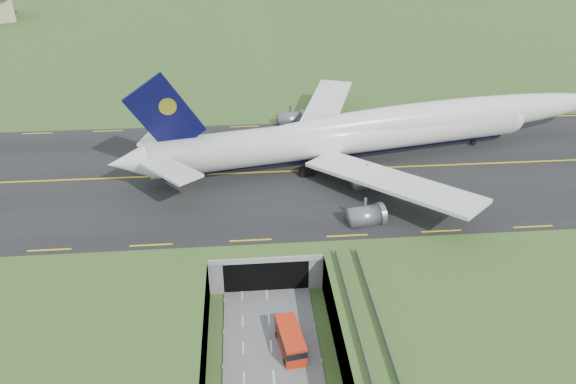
{
  "coord_description": "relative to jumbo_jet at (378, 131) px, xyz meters",
  "views": [
    {
      "loc": [
        -2.29,
        -54.67,
        51.64
      ],
      "look_at": [
        4.09,
        20.0,
        9.32
      ],
      "focal_mm": 35.0,
      "sensor_mm": 36.0,
      "label": 1
    }
  ],
  "objects": [
    {
      "name": "ground",
      "position": [
        -21.86,
        -37.1,
        -11.45
      ],
      "size": [
        900.0,
        900.0,
        0.0
      ],
      "primitive_type": "plane",
      "color": "#405B24",
      "rests_on": "ground"
    },
    {
      "name": "airfield_deck",
      "position": [
        -21.86,
        -37.1,
        -8.45
      ],
      "size": [
        800.0,
        800.0,
        6.0
      ],
      "primitive_type": "cube",
      "color": "gray",
      "rests_on": "ground"
    },
    {
      "name": "trench_road",
      "position": [
        -21.86,
        -44.6,
        -11.35
      ],
      "size": [
        12.0,
        75.0,
        0.2
      ],
      "primitive_type": "cube",
      "color": "slate",
      "rests_on": "ground"
    },
    {
      "name": "taxiway",
      "position": [
        -21.86,
        -4.1,
        -5.36
      ],
      "size": [
        800.0,
        44.0,
        0.18
      ],
      "primitive_type": "cube",
      "color": "black",
      "rests_on": "airfield_deck"
    },
    {
      "name": "tunnel_portal",
      "position": [
        -21.86,
        -20.39,
        -8.11
      ],
      "size": [
        17.0,
        22.3,
        6.0
      ],
      "color": "gray",
      "rests_on": "ground"
    },
    {
      "name": "jumbo_jet",
      "position": [
        0.0,
        0.0,
        0.0
      ],
      "size": [
        94.51,
        60.06,
        20.25
      ],
      "rotation": [
        0.0,
        0.0,
        0.19
      ],
      "color": "white",
      "rests_on": "ground"
    },
    {
      "name": "shuttle_tram",
      "position": [
        -19.47,
        -40.56,
        -9.86
      ],
      "size": [
        3.6,
        7.3,
        2.87
      ],
      "rotation": [
        0.0,
        0.0,
        0.14
      ],
      "color": "red",
      "rests_on": "ground"
    }
  ]
}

